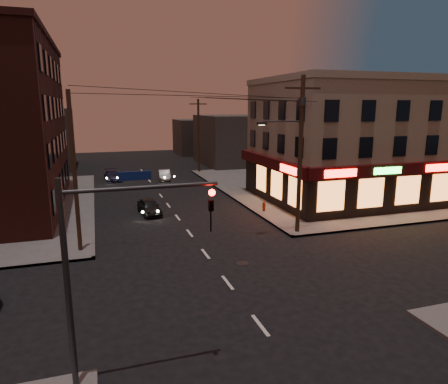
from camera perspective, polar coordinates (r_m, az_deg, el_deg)
name	(u,v)px	position (r m, az deg, el deg)	size (l,w,h in m)	color
ground	(228,283)	(19.55, 0.51, -12.83)	(120.00, 120.00, 0.00)	black
sidewalk_ne	(332,185)	(43.67, 15.23, 0.90)	(24.00, 28.00, 0.15)	#514F4C
pizza_building	(351,140)	(37.24, 17.65, 7.09)	(15.85, 12.85, 10.50)	tan
bg_building_ne_a	(237,140)	(58.41, 1.81, 7.45)	(10.00, 12.00, 7.00)	#3F3D3A
bg_building_nw	(37,139)	(59.43, -25.17, 6.88)	(9.00, 10.00, 8.00)	#3F3D3A
bg_building_ne_b	(199,137)	(71.23, -3.56, 7.87)	(8.00, 8.00, 6.00)	#3F3D3A
utility_pole_main	(299,147)	(25.86, 10.65, 6.40)	(4.20, 0.44, 10.00)	#382619
utility_pole_far	(199,136)	(50.50, -3.65, 8.01)	(0.26, 0.26, 9.00)	#382619
utility_pole_west	(74,173)	(23.62, -20.58, 2.59)	(0.24, 0.24, 9.00)	#382619
traffic_signal	(104,254)	(11.94, -16.78, -8.46)	(4.49, 0.32, 6.47)	#333538
sedan_near	(149,207)	(31.65, -10.61, -2.06)	(1.43, 3.57, 1.22)	black
sedan_mid	(165,175)	(46.11, -8.48, 2.43)	(1.25, 3.57, 1.18)	#64605D
sedan_far	(113,176)	(46.94, -15.62, 2.27)	(1.64, 4.03, 1.17)	#1A1B35
fire_hydrant	(264,206)	(31.65, 5.73, -1.99)	(0.34, 0.34, 0.76)	maroon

